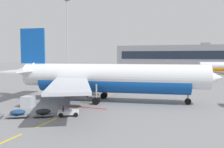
# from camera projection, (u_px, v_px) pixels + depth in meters

# --- Properties ---
(apron_paint_markings) EXTENTS (8.00, 92.79, 0.01)m
(apron_paint_markings) POSITION_uv_depth(u_px,v_px,m) (113.00, 93.00, 48.12)
(apron_paint_markings) COLOR yellow
(apron_paint_markings) RESTS_ON ground
(airliner_foreground) EXTENTS (34.79, 34.27, 12.20)m
(airliner_foreground) POSITION_uv_depth(u_px,v_px,m) (109.00, 78.00, 39.04)
(airliner_foreground) COLOR white
(airliner_foreground) RESTS_ON ground
(baggage_train) EXTENTS (10.97, 6.65, 1.14)m
(baggage_train) POSITION_uv_depth(u_px,v_px,m) (31.00, 113.00, 29.39)
(baggage_train) COLOR silver
(baggage_train) RESTS_ON ground
(uld_cargo_container) EXTENTS (1.84, 1.81, 1.60)m
(uld_cargo_container) POSITION_uv_depth(u_px,v_px,m) (28.00, 102.00, 35.21)
(uld_cargo_container) COLOR #B7BCC6
(uld_cargo_container) RESTS_ON ground
(apron_light_mast_near) EXTENTS (1.80, 1.80, 28.02)m
(apron_light_mast_near) POSITION_uv_depth(u_px,v_px,m) (67.00, 29.00, 87.29)
(apron_light_mast_near) COLOR slate
(apron_light_mast_near) RESTS_ON ground
(terminal_satellite) EXTENTS (89.49, 20.40, 15.99)m
(terminal_satellite) POSITION_uv_depth(u_px,v_px,m) (184.00, 56.00, 163.14)
(terminal_satellite) COLOR gray
(terminal_satellite) RESTS_ON ground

